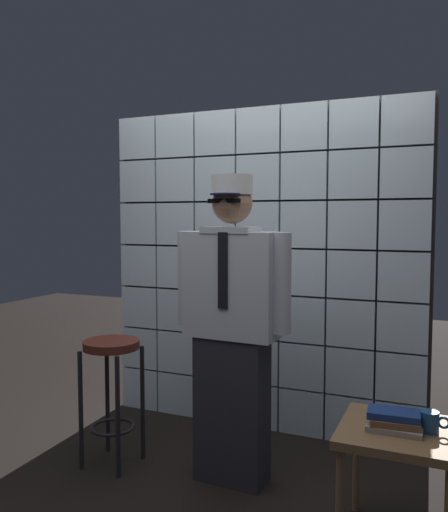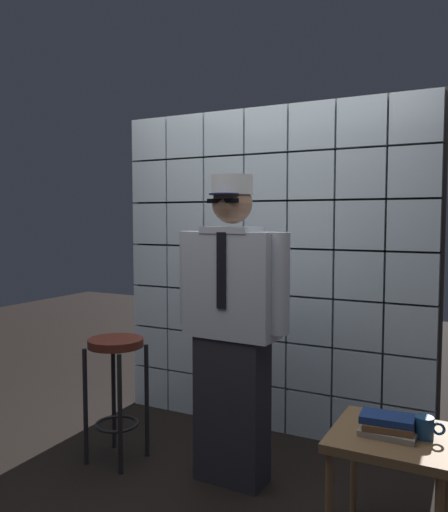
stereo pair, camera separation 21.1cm
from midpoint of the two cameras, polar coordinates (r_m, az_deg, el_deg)
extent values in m
plane|color=black|center=(3.03, -7.08, -25.73)|extent=(12.00, 12.00, 0.00)
cube|color=silver|center=(4.39, -10.27, -13.89)|extent=(0.31, 0.08, 0.31)
cube|color=silver|center=(4.22, -6.45, -14.57)|extent=(0.31, 0.08, 0.31)
cube|color=silver|center=(4.08, -2.32, -15.24)|extent=(0.31, 0.08, 0.31)
cube|color=silver|center=(3.96, 2.12, -15.86)|extent=(0.31, 0.08, 0.31)
cube|color=silver|center=(3.86, 6.85, -16.43)|extent=(0.31, 0.08, 0.31)
cube|color=silver|center=(3.78, 11.81, -16.90)|extent=(0.31, 0.08, 0.31)
cube|color=silver|center=(3.74, 16.96, -17.27)|extent=(0.31, 0.08, 0.31)
cube|color=silver|center=(4.30, -10.32, -9.74)|extent=(0.31, 0.08, 0.31)
cube|color=silver|center=(4.13, -6.49, -10.27)|extent=(0.31, 0.08, 0.31)
cube|color=silver|center=(3.98, -2.33, -10.79)|extent=(0.31, 0.08, 0.31)
cube|color=silver|center=(3.86, 2.14, -11.29)|extent=(0.31, 0.08, 0.31)
cube|color=silver|center=(3.75, 6.89, -11.75)|extent=(0.31, 0.08, 0.31)
cube|color=silver|center=(3.68, 11.89, -12.14)|extent=(0.31, 0.08, 0.31)
cube|color=silver|center=(3.63, 17.07, -12.46)|extent=(0.31, 0.08, 0.31)
cube|color=silver|center=(4.23, -10.38, -5.44)|extent=(0.31, 0.08, 0.31)
cube|color=silver|center=(4.06, -6.52, -5.80)|extent=(0.31, 0.08, 0.31)
cube|color=silver|center=(3.91, -2.34, -6.16)|extent=(0.31, 0.08, 0.31)
cube|color=silver|center=(3.78, 2.15, -6.51)|extent=(0.31, 0.08, 0.31)
cube|color=silver|center=(3.68, 6.94, -6.85)|extent=(0.31, 0.08, 0.31)
cube|color=silver|center=(3.60, 11.97, -7.14)|extent=(0.31, 0.08, 0.31)
cube|color=silver|center=(3.55, 17.19, -7.39)|extent=(0.31, 0.08, 0.31)
cube|color=silver|center=(4.19, -10.44, -1.02)|extent=(0.31, 0.08, 0.31)
cube|color=silver|center=(4.02, -6.56, -1.20)|extent=(0.31, 0.08, 0.31)
cube|color=silver|center=(3.87, -2.36, -1.39)|extent=(0.31, 0.08, 0.31)
cube|color=silver|center=(3.74, 2.16, -1.58)|extent=(0.31, 0.08, 0.31)
cube|color=silver|center=(3.63, 6.98, -1.77)|extent=(0.31, 0.08, 0.31)
cube|color=silver|center=(3.55, 12.05, -1.96)|extent=(0.31, 0.08, 0.31)
cube|color=silver|center=(3.50, 17.30, -2.14)|extent=(0.31, 0.08, 0.31)
cube|color=silver|center=(4.17, -10.50, 3.45)|extent=(0.31, 0.08, 0.31)
cube|color=silver|center=(4.00, -6.60, 3.47)|extent=(0.31, 0.08, 0.31)
cube|color=silver|center=(3.85, -2.37, 3.46)|extent=(0.31, 0.08, 0.31)
cube|color=silver|center=(3.72, 2.18, 3.44)|extent=(0.31, 0.08, 0.31)
cube|color=silver|center=(3.61, 7.03, 3.39)|extent=(0.31, 0.08, 0.31)
cube|color=silver|center=(3.53, 12.13, 3.32)|extent=(0.31, 0.08, 0.31)
cube|color=silver|center=(3.48, 17.42, 3.21)|extent=(0.31, 0.08, 0.31)
cube|color=silver|center=(4.18, -10.56, 7.93)|extent=(0.31, 0.08, 0.31)
cube|color=silver|center=(4.01, -6.64, 8.14)|extent=(0.31, 0.08, 0.31)
cube|color=silver|center=(3.86, -2.39, 8.33)|extent=(0.31, 0.08, 0.31)
cube|color=silver|center=(3.73, 2.19, 8.47)|extent=(0.31, 0.08, 0.31)
cube|color=silver|center=(3.62, 7.07, 8.57)|extent=(0.31, 0.08, 0.31)
cube|color=silver|center=(3.54, 12.21, 8.61)|extent=(0.31, 0.08, 0.31)
cube|color=silver|center=(3.49, 17.53, 8.57)|extent=(0.31, 0.08, 0.31)
cube|color=silver|center=(4.22, -10.62, 12.37)|extent=(0.31, 0.08, 0.31)
cube|color=silver|center=(4.05, -6.68, 12.76)|extent=(0.31, 0.08, 0.31)
cube|color=silver|center=(3.89, -2.40, 13.13)|extent=(0.31, 0.08, 0.31)
cube|color=silver|center=(3.77, 2.21, 13.44)|extent=(0.31, 0.08, 0.31)
cube|color=silver|center=(3.66, 7.12, 13.68)|extent=(0.31, 0.08, 0.31)
cube|color=silver|center=(3.58, 12.29, 13.82)|extent=(0.31, 0.08, 0.31)
cube|color=silver|center=(3.54, 17.65, 13.86)|extent=(0.31, 0.08, 0.31)
cube|color=#38332D|center=(3.78, 2.45, -1.51)|extent=(2.31, 0.02, 2.31)
cube|color=#28282D|center=(3.13, -1.14, -16.25)|extent=(0.41, 0.22, 0.84)
cube|color=silver|center=(2.96, -1.16, -3.11)|extent=(0.53, 0.25, 0.59)
cube|color=black|center=(2.84, -2.26, -1.60)|extent=(0.06, 0.01, 0.42)
cube|color=silver|center=(2.93, -1.17, 2.85)|extent=(0.30, 0.25, 0.04)
sphere|color=#A87A5B|center=(2.93, -1.18, 5.72)|extent=(0.23, 0.23, 0.23)
ellipsoid|color=black|center=(2.89, -1.64, 4.96)|extent=(0.15, 0.09, 0.10)
cube|color=black|center=(2.84, -2.14, 6.00)|extent=(0.19, 0.02, 0.02)
cylinder|color=#191E47|center=(2.86, -1.96, 6.72)|extent=(0.18, 0.18, 0.01)
cylinder|color=white|center=(2.94, -1.18, 7.71)|extent=(0.23, 0.23, 0.11)
cylinder|color=silver|center=(2.83, 4.14, -2.96)|extent=(0.11, 0.11, 0.55)
cylinder|color=silver|center=(3.10, -6.01, -2.36)|extent=(0.11, 0.11, 0.55)
cylinder|color=#592319|center=(3.32, -13.93, -9.32)|extent=(0.34, 0.34, 0.05)
torus|color=black|center=(3.48, -13.77, -17.57)|extent=(0.27, 0.27, 0.02)
cylinder|color=black|center=(3.41, -17.05, -15.74)|extent=(0.03, 0.03, 0.72)
cylinder|color=black|center=(3.26, -13.34, -16.66)|extent=(0.03, 0.03, 0.72)
cylinder|color=black|center=(3.61, -14.23, -14.58)|extent=(0.03, 0.03, 0.72)
cylinder|color=black|center=(3.46, -10.62, -15.35)|extent=(0.03, 0.03, 0.72)
cube|color=brown|center=(2.62, 16.09, -17.95)|extent=(0.52, 0.52, 0.04)
cylinder|color=brown|center=(2.58, 9.90, -25.04)|extent=(0.04, 0.04, 0.51)
cylinder|color=brown|center=(2.96, 12.03, -21.01)|extent=(0.04, 0.04, 0.51)
cube|color=gray|center=(2.59, 15.75, -17.43)|extent=(0.24, 0.17, 0.03)
cube|color=brown|center=(2.57, 15.75, -16.92)|extent=(0.23, 0.16, 0.03)
cube|color=navy|center=(2.57, 15.60, -16.19)|extent=(0.24, 0.15, 0.03)
cylinder|color=navy|center=(2.59, 19.16, -16.64)|extent=(0.08, 0.08, 0.09)
torus|color=navy|center=(2.59, 20.49, -16.60)|extent=(0.06, 0.01, 0.06)
camera|label=1|loc=(0.11, -92.05, -0.15)|focal=36.92mm
camera|label=2|loc=(0.11, 87.95, 0.15)|focal=36.92mm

